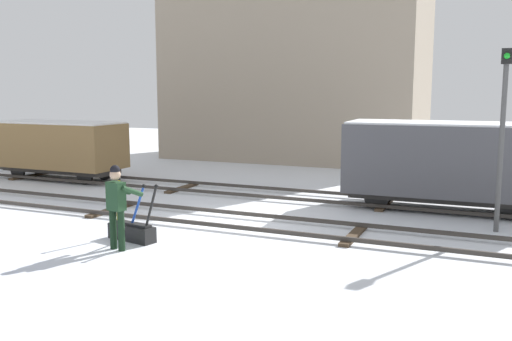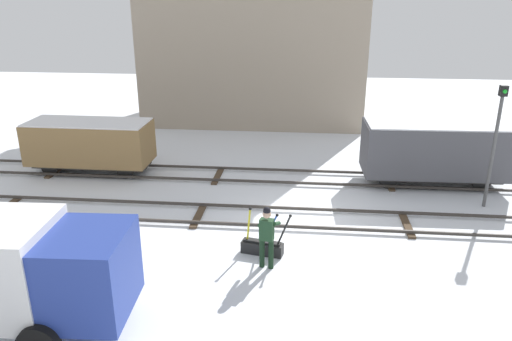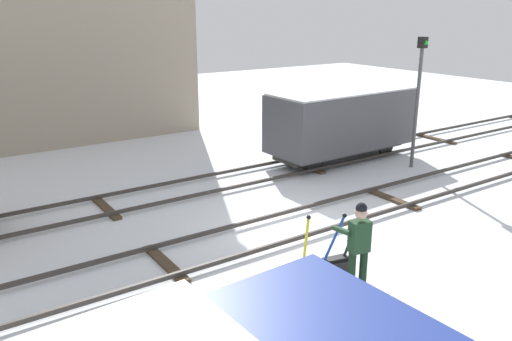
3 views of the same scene
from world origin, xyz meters
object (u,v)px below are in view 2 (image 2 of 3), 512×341
freight_car_near_switch (434,150)px  switch_lever_frame (263,246)px  rail_worker (267,233)px  signal_post (496,136)px  freight_car_mid_siding (90,143)px

freight_car_near_switch → switch_lever_frame: bearing=-136.4°
switch_lever_frame → rail_worker: rail_worker is taller
switch_lever_frame → signal_post: (7.69, 4.19, 2.41)m
rail_worker → freight_car_near_switch: bearing=60.6°
rail_worker → signal_post: (7.51, 4.92, 1.59)m
rail_worker → signal_post: 9.12m
signal_post → freight_car_mid_siding: (-15.55, 2.05, -1.35)m
switch_lever_frame → signal_post: signal_post is taller
switch_lever_frame → rail_worker: bearing=-64.8°
rail_worker → switch_lever_frame: bearing=115.2°
switch_lever_frame → rail_worker: (0.18, -0.73, 0.81)m
freight_car_near_switch → rail_worker: bearing=-132.4°
switch_lever_frame → signal_post: size_ratio=0.34×
rail_worker → freight_car_mid_siding: (-8.04, 6.98, 0.24)m
rail_worker → signal_post: bearing=44.8°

